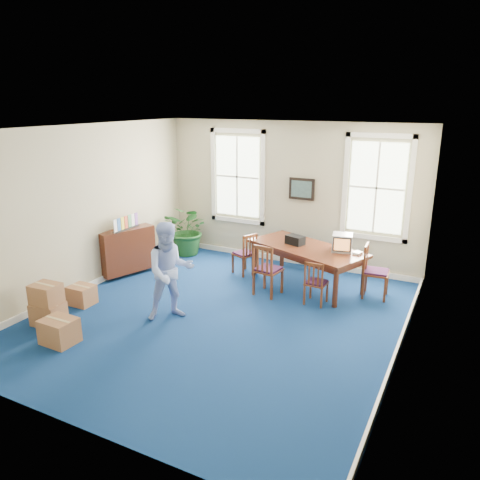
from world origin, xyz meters
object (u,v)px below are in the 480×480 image
at_px(credenza, 128,254).
at_px(potted_plant, 189,230).
at_px(conference_table, 306,266).
at_px(man, 170,271).
at_px(cardboard_boxes, 60,303).
at_px(chair_near_left, 268,269).
at_px(crt_tv, 342,243).

height_order(credenza, potted_plant, potted_plant).
xyz_separation_m(conference_table, man, (-1.56, -2.49, 0.45)).
xyz_separation_m(man, cardboard_boxes, (-1.51, -1.05, -0.47)).
bearing_deg(chair_near_left, man, 65.09).
bearing_deg(credenza, conference_table, 37.69).
xyz_separation_m(man, potted_plant, (-1.61, 3.05, -0.23)).
relative_size(chair_near_left, man, 0.61).
distance_m(conference_table, cardboard_boxes, 4.69).
relative_size(conference_table, man, 1.39).
height_order(crt_tv, cardboard_boxes, crt_tv).
bearing_deg(conference_table, man, -100.32).
distance_m(crt_tv, potted_plant, 3.91).
bearing_deg(cardboard_boxes, potted_plant, 91.31).
bearing_deg(potted_plant, man, -62.20).
height_order(potted_plant, cardboard_boxes, potted_plant).
height_order(man, cardboard_boxes, man).
bearing_deg(crt_tv, potted_plant, 160.22).
xyz_separation_m(potted_plant, cardboard_boxes, (0.09, -4.10, -0.24)).
bearing_deg(man, conference_table, 12.81).
distance_m(conference_table, crt_tv, 0.90).
height_order(crt_tv, chair_near_left, crt_tv).
relative_size(conference_table, credenza, 1.97).
bearing_deg(crt_tv, man, -143.95).
bearing_deg(cardboard_boxes, conference_table, 49.11).
xyz_separation_m(conference_table, chair_near_left, (-0.48, -0.81, 0.11)).
bearing_deg(conference_table, chair_near_left, -99.27).
bearing_deg(cardboard_boxes, chair_near_left, 46.65).
bearing_deg(chair_near_left, credenza, 14.86).
height_order(crt_tv, man, man).
bearing_deg(cardboard_boxes, credenza, 102.36).
height_order(conference_table, potted_plant, potted_plant).
distance_m(chair_near_left, cardboard_boxes, 3.77).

